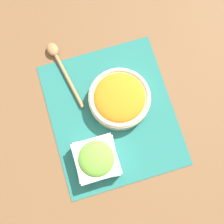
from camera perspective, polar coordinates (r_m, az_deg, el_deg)
ground_plane at (r=1.01m, az=-0.00°, el=-0.43°), size 3.00×3.00×0.00m
placemat at (r=1.00m, az=-0.00°, el=-0.40°), size 0.45×0.39×0.00m
carrot_bowl at (r=0.98m, az=1.39°, el=2.50°), size 0.20×0.20×0.06m
lettuce_bowl at (r=0.95m, az=-2.86°, el=-8.61°), size 0.13×0.13×0.07m
wooden_spoon at (r=1.06m, az=-9.55°, el=8.87°), size 0.25×0.07×0.02m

